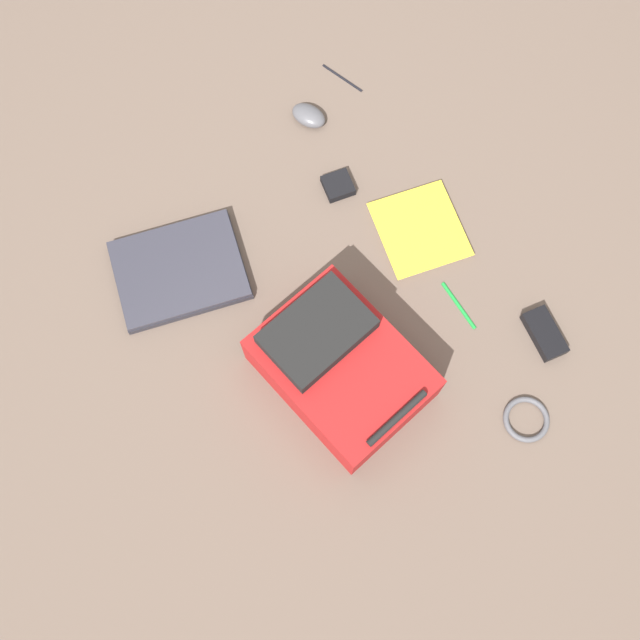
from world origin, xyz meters
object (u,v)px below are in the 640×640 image
object	(u,v)px
cable_coil	(526,419)
backpack	(339,365)
computer_mouse	(309,116)
book_manual	(420,230)
power_brick	(544,334)
pen_blue	(342,77)
laptop	(179,270)
earbud_pouch	(338,186)
pen_black	(459,305)

from	to	relation	value
cable_coil	backpack	bearing A→B (deg)	128.63
computer_mouse	backpack	bearing A→B (deg)	39.04
book_manual	computer_mouse	bearing A→B (deg)	93.77
book_manual	computer_mouse	distance (m)	0.44
power_brick	pen_blue	world-z (taller)	power_brick
laptop	computer_mouse	xyz separation A→B (m)	(0.53, 0.16, 0.00)
backpack	pen_blue	size ratio (longest dim) A/B	2.94
pen_blue	earbud_pouch	distance (m)	0.34
cable_coil	pen_blue	distance (m)	1.05
backpack	book_manual	bearing A→B (deg)	23.78
laptop	book_manual	xyz separation A→B (m)	(0.56, -0.28, -0.01)
power_brick	pen_blue	size ratio (longest dim) A/B	0.93
cable_coil	earbud_pouch	distance (m)	0.76
pen_black	earbud_pouch	size ratio (longest dim) A/B	1.94
cable_coil	power_brick	bearing A→B (deg)	36.79
power_brick	pen_black	xyz separation A→B (m)	(-0.12, 0.18, -0.01)
cable_coil	pen_black	size ratio (longest dim) A/B	0.78
book_manual	cable_coil	xyz separation A→B (m)	(-0.11, -0.53, -0.00)
laptop	book_manual	distance (m)	0.62
computer_mouse	laptop	bearing A→B (deg)	-2.85
backpack	pen_black	size ratio (longest dim) A/B	2.86
pen_black	computer_mouse	bearing A→B (deg)	88.04
backpack	cable_coil	bearing A→B (deg)	-51.37
cable_coil	earbud_pouch	xyz separation A→B (m)	(0.02, 0.76, 0.01)
book_manual	earbud_pouch	world-z (taller)	earbud_pouch
cable_coil	pen_blue	size ratio (longest dim) A/B	0.80
book_manual	computer_mouse	xyz separation A→B (m)	(-0.03, 0.44, 0.01)
pen_blue	earbud_pouch	xyz separation A→B (m)	(-0.22, -0.26, 0.01)
book_manual	laptop	bearing A→B (deg)	153.66
earbud_pouch	computer_mouse	bearing A→B (deg)	73.52
power_brick	earbud_pouch	world-z (taller)	power_brick
laptop	cable_coil	xyz separation A→B (m)	(0.45, -0.81, -0.01)
pen_blue	book_manual	bearing A→B (deg)	-104.45
book_manual	pen_black	xyz separation A→B (m)	(-0.05, -0.22, -0.00)
laptop	book_manual	world-z (taller)	laptop
book_manual	power_brick	bearing A→B (deg)	-80.92
pen_blue	earbud_pouch	size ratio (longest dim) A/B	1.89
computer_mouse	pen_blue	xyz separation A→B (m)	(0.15, 0.05, -0.02)
backpack	power_brick	bearing A→B (deg)	-26.14
pen_blue	earbud_pouch	bearing A→B (deg)	-129.62
backpack	pen_black	distance (m)	0.36
laptop	pen_black	xyz separation A→B (m)	(0.51, -0.49, -0.01)
computer_mouse	pen_black	size ratio (longest dim) A/B	0.69
pen_black	pen_blue	xyz separation A→B (m)	(0.18, 0.71, -0.00)
computer_mouse	cable_coil	world-z (taller)	computer_mouse
power_brick	pen_blue	distance (m)	0.89
computer_mouse	earbud_pouch	xyz separation A→B (m)	(-0.06, -0.21, -0.01)
laptop	computer_mouse	world-z (taller)	computer_mouse
backpack	pen_blue	xyz separation A→B (m)	(0.52, 0.66, -0.07)
computer_mouse	power_brick	size ratio (longest dim) A/B	0.76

